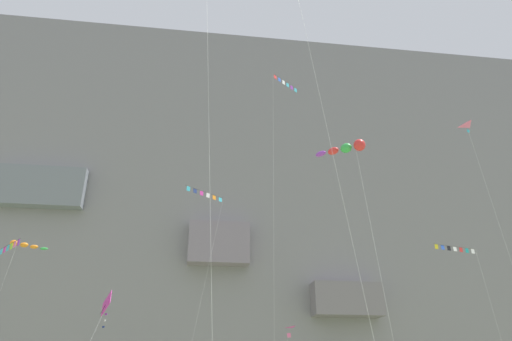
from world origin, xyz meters
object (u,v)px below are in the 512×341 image
at_px(kite_banner_high_right, 284,100).
at_px(kite_delta_high_center, 284,334).
at_px(kite_windsock_low_right, 347,148).
at_px(kite_banner_high_left, 204,202).
at_px(kite_delta_mid_center, 475,145).
at_px(kite_banner_upper_right, 8,250).
at_px(kite_windsock_upper_left, 23,245).
at_px(kite_diamond_far_left, 106,304).
at_px(kite_banner_low_center, 458,255).

height_order(kite_banner_high_right, kite_delta_high_center, kite_banner_high_right).
height_order(kite_windsock_low_right, kite_banner_high_left, kite_banner_high_left).
bearing_deg(kite_delta_high_center, kite_banner_high_right, -96.13).
bearing_deg(kite_banner_high_right, kite_windsock_low_right, -87.82).
bearing_deg(kite_banner_high_left, kite_delta_high_center, 21.53).
xyz_separation_m(kite_delta_mid_center, kite_delta_high_center, (-13.74, 19.18, -14.03)).
bearing_deg(kite_banner_high_right, kite_banner_high_left, 150.54).
distance_m(kite_banner_upper_right, kite_windsock_upper_left, 1.52).
distance_m(kite_delta_mid_center, kite_banner_upper_right, 47.15).
bearing_deg(kite_delta_high_center, kite_banner_high_left, -158.47).
bearing_deg(kite_delta_mid_center, kite_banner_high_right, 143.78).
distance_m(kite_windsock_low_right, kite_delta_high_center, 27.37).
relative_size(kite_banner_high_left, kite_diamond_far_left, 2.18).
bearing_deg(kite_windsock_upper_left, kite_diamond_far_left, -33.66).
xyz_separation_m(kite_delta_high_center, kite_diamond_far_left, (-17.70, -7.99, 1.61)).
relative_size(kite_banner_high_right, kite_delta_mid_center, 1.52).
distance_m(kite_windsock_low_right, kite_banner_high_right, 22.95).
bearing_deg(kite_diamond_far_left, kite_delta_high_center, 24.28).
bearing_deg(kite_banner_low_center, kite_banner_high_left, 164.14).
bearing_deg(kite_banner_high_left, kite_delta_mid_center, -33.87).
height_order(kite_windsock_upper_left, kite_banner_low_center, kite_windsock_upper_left).
bearing_deg(kite_windsock_low_right, kite_banner_high_right, 92.18).
xyz_separation_m(kite_diamond_far_left, kite_windsock_upper_left, (-10.77, 7.17, 7.07)).
relative_size(kite_windsock_low_right, kite_delta_high_center, 2.34).
distance_m(kite_windsock_low_right, kite_delta_mid_center, 16.11).
bearing_deg(kite_diamond_far_left, kite_banner_low_center, -4.72).
bearing_deg(kite_banner_upper_right, kite_diamond_far_left, -28.47).
bearing_deg(kite_windsock_upper_left, kite_banner_low_center, -12.72).
relative_size(kite_delta_high_center, kite_banner_high_left, 0.33).
xyz_separation_m(kite_delta_mid_center, kite_banner_high_left, (-23.09, 15.50, -0.58)).
bearing_deg(kite_banner_high_left, kite_windsock_upper_left, 171.46).
height_order(kite_banner_high_right, kite_windsock_upper_left, kite_banner_high_right).
xyz_separation_m(kite_banner_upper_right, kite_diamond_far_left, (11.86, -6.43, -6.31)).
xyz_separation_m(kite_banner_high_right, kite_windsock_upper_left, (-27.57, 7.64, -15.85)).
bearing_deg(kite_delta_mid_center, kite_banner_low_center, 78.90).
distance_m(kite_windsock_low_right, kite_diamond_far_left, 26.06).
distance_m(kite_windsock_low_right, kite_banner_low_center, 21.86).
xyz_separation_m(kite_windsock_low_right, kite_delta_high_center, (0.25, 25.70, -9.41)).
distance_m(kite_banner_high_right, kite_delta_mid_center, 20.97).
distance_m(kite_delta_high_center, kite_banner_low_center, 19.85).
height_order(kite_delta_high_center, kite_diamond_far_left, kite_diamond_far_left).
distance_m(kite_windsock_low_right, kite_banner_upper_right, 38.01).
xyz_separation_m(kite_delta_high_center, kite_windsock_upper_left, (-28.47, -0.82, 8.68)).
height_order(kite_delta_high_center, kite_banner_low_center, kite_banner_low_center).
bearing_deg(kite_windsock_upper_left, kite_delta_mid_center, -23.51).
distance_m(kite_banner_high_right, kite_banner_high_left, 14.72).
distance_m(kite_delta_high_center, kite_banner_high_left, 16.80).
bearing_deg(kite_banner_high_right, kite_delta_high_center, 83.87).
relative_size(kite_delta_high_center, kite_windsock_upper_left, 0.44).
distance_m(kite_delta_high_center, kite_diamond_far_left, 19.49).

